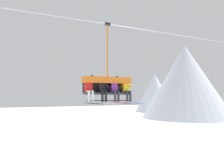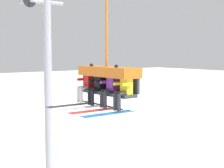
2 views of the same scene
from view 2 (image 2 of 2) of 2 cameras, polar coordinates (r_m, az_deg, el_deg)
name	(u,v)px [view 2 (image 2 of 2)]	position (r m, az deg, el deg)	size (l,w,h in m)	color
lift_tower_near	(48,95)	(15.77, -10.61, -1.77)	(0.36, 1.88, 9.13)	#9EA3A8
chairlift_chair	(108,75)	(10.56, -0.60, 1.46)	(2.39, 0.74, 3.86)	#33383D
skier_red	(85,83)	(11.27, -4.45, 0.14)	(0.48, 1.70, 1.34)	red
skier_black	(97,85)	(10.72, -2.59, -0.22)	(0.46, 1.70, 1.23)	black
skier_purple	(109,86)	(10.19, -0.45, -0.39)	(0.48, 1.70, 1.34)	purple
skier_yellow	(123,89)	(9.68, 1.83, -0.82)	(0.46, 1.70, 1.23)	yellow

